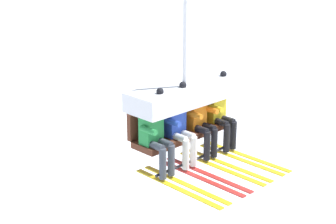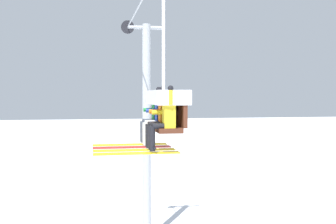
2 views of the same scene
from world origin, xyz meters
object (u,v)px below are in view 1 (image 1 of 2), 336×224
chairlift_chair (181,100)px  skier_orange (201,120)px  skier_yellow (221,112)px  skier_green (157,134)px  skier_blue (180,126)px

chairlift_chair → skier_orange: 0.47m
chairlift_chair → skier_yellow: size_ratio=2.34×
chairlift_chair → skier_green: chairlift_chair is taller
skier_green → skier_orange: (0.98, -0.01, -0.02)m
skier_green → skier_orange: size_ratio=1.00×
chairlift_chair → skier_orange: chairlift_chair is taller
skier_green → skier_yellow: bearing=0.0°
skier_blue → skier_orange: 0.49m
skier_orange → skier_yellow: size_ratio=1.00×
skier_orange → skier_yellow: skier_yellow is taller
chairlift_chair → skier_orange: size_ratio=2.34×
chairlift_chair → skier_yellow: 0.83m
skier_blue → skier_yellow: same height
skier_blue → skier_yellow: 0.98m
chairlift_chair → skier_blue: size_ratio=2.34×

